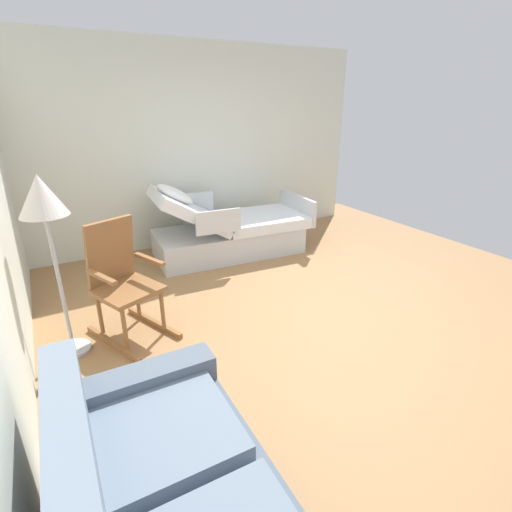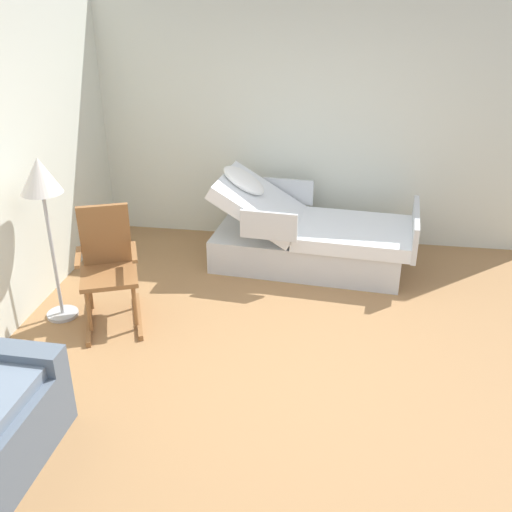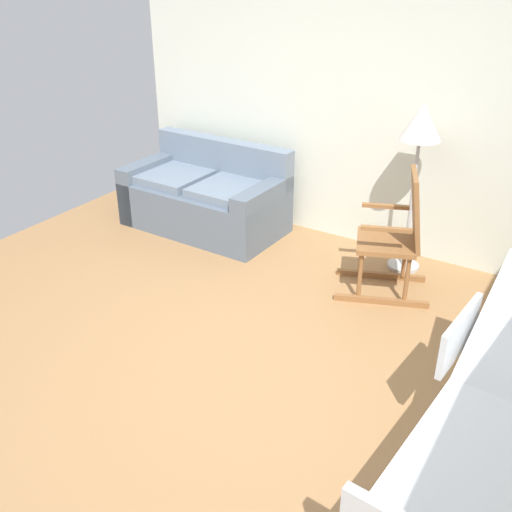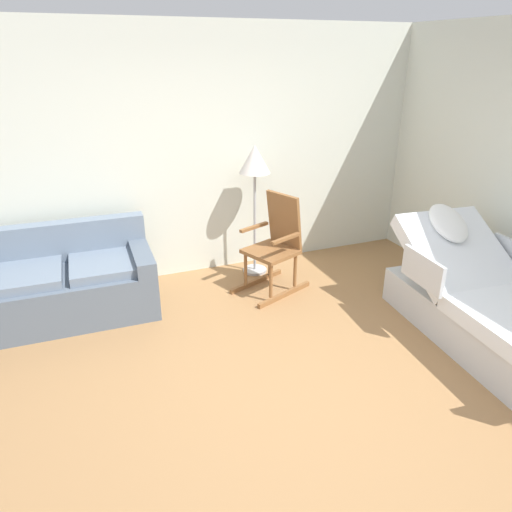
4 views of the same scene
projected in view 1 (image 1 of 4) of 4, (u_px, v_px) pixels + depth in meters
The scene contains 5 objects.
ground_plane at pixel (307, 310), 3.85m from camera, with size 6.31×6.31×0.00m, color #9E7247.
side_wall at pixel (202, 147), 5.41m from camera, with size 0.10×5.02×2.70m, color silver.
hospital_bed at pixel (229, 232), 5.17m from camera, with size 1.13×2.13×1.07m.
rocking_chair at pixel (122, 282), 3.29m from camera, with size 0.88×0.72×1.05m.
floor_lamp at pixel (44, 209), 2.76m from camera, with size 0.34×0.34×1.48m.
Camera 1 is at (-2.66, 2.11, 1.96)m, focal length 26.80 mm.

